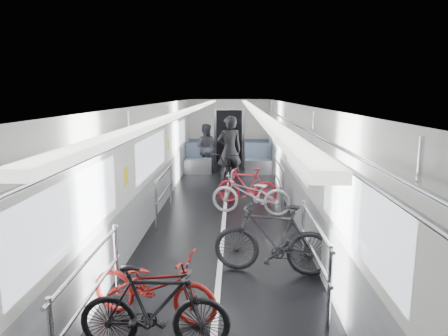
{
  "coord_description": "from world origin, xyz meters",
  "views": [
    {
      "loc": [
        0.22,
        -8.03,
        2.62
      ],
      "look_at": [
        0.0,
        0.03,
        1.11
      ],
      "focal_mm": 32.0,
      "sensor_mm": 36.0,
      "label": 1
    }
  ],
  "objects_px": {
    "bike_right_mid": "(251,194)",
    "bike_right_far": "(247,186)",
    "person_standing": "(229,151)",
    "bike_left_near": "(154,285)",
    "bike_aisle": "(229,169)",
    "person_seated": "(205,148)",
    "bike_right_near": "(273,239)",
    "bike_left_mid": "(155,309)"
  },
  "relations": [
    {
      "from": "bike_right_mid",
      "to": "bike_left_near",
      "type": "bearing_deg",
      "value": -4.88
    },
    {
      "from": "bike_left_near",
      "to": "person_standing",
      "type": "relative_size",
      "value": 0.79
    },
    {
      "from": "bike_aisle",
      "to": "bike_right_mid",
      "type": "bearing_deg",
      "value": -71.04
    },
    {
      "from": "bike_left_mid",
      "to": "bike_right_mid",
      "type": "bearing_deg",
      "value": -13.52
    },
    {
      "from": "bike_left_mid",
      "to": "person_standing",
      "type": "xyz_separation_m",
      "value": [
        0.65,
        7.59,
        0.53
      ]
    },
    {
      "from": "bike_left_mid",
      "to": "bike_right_near",
      "type": "xyz_separation_m",
      "value": [
        1.37,
        1.85,
        0.06
      ]
    },
    {
      "from": "bike_right_mid",
      "to": "bike_right_far",
      "type": "height_order",
      "value": "bike_right_mid"
    },
    {
      "from": "bike_right_near",
      "to": "bike_right_far",
      "type": "relative_size",
      "value": 1.2
    },
    {
      "from": "bike_right_mid",
      "to": "person_standing",
      "type": "distance_m",
      "value": 2.91
    },
    {
      "from": "bike_left_near",
      "to": "bike_aisle",
      "type": "height_order",
      "value": "bike_aisle"
    },
    {
      "from": "person_standing",
      "to": "bike_left_near",
      "type": "bearing_deg",
      "value": 64.88
    },
    {
      "from": "bike_right_near",
      "to": "person_seated",
      "type": "relative_size",
      "value": 1.09
    },
    {
      "from": "bike_right_mid",
      "to": "person_seated",
      "type": "xyz_separation_m",
      "value": [
        -1.36,
        4.89,
        0.35
      ]
    },
    {
      "from": "bike_left_near",
      "to": "bike_right_near",
      "type": "bearing_deg",
      "value": -34.19
    },
    {
      "from": "bike_aisle",
      "to": "bike_right_near",
      "type": "bearing_deg",
      "value": -74.63
    },
    {
      "from": "bike_right_mid",
      "to": "bike_right_far",
      "type": "distance_m",
      "value": 0.83
    },
    {
      "from": "bike_left_near",
      "to": "bike_aisle",
      "type": "bearing_deg",
      "value": 9.76
    },
    {
      "from": "person_standing",
      "to": "person_seated",
      "type": "relative_size",
      "value": 1.24
    },
    {
      "from": "bike_right_far",
      "to": "bike_aisle",
      "type": "distance_m",
      "value": 1.94
    },
    {
      "from": "bike_left_near",
      "to": "person_seated",
      "type": "height_order",
      "value": "person_seated"
    },
    {
      "from": "person_standing",
      "to": "bike_left_mid",
      "type": "bearing_deg",
      "value": 66.39
    },
    {
      "from": "bike_aisle",
      "to": "person_standing",
      "type": "relative_size",
      "value": 0.94
    },
    {
      "from": "bike_right_near",
      "to": "person_seated",
      "type": "distance_m",
      "value": 7.98
    },
    {
      "from": "bike_right_near",
      "to": "bike_right_far",
      "type": "bearing_deg",
      "value": -166.03
    },
    {
      "from": "bike_left_near",
      "to": "person_standing",
      "type": "height_order",
      "value": "person_standing"
    },
    {
      "from": "bike_left_near",
      "to": "bike_right_far",
      "type": "relative_size",
      "value": 1.08
    },
    {
      "from": "person_seated",
      "to": "person_standing",
      "type": "bearing_deg",
      "value": 117.68
    },
    {
      "from": "bike_right_far",
      "to": "person_seated",
      "type": "xyz_separation_m",
      "value": [
        -1.3,
        4.06,
        0.37
      ]
    },
    {
      "from": "bike_right_near",
      "to": "bike_right_mid",
      "type": "relative_size",
      "value": 1.0
    },
    {
      "from": "bike_left_near",
      "to": "bike_aisle",
      "type": "xyz_separation_m",
      "value": [
        0.76,
        6.89,
        0.08
      ]
    },
    {
      "from": "bike_right_mid",
      "to": "bike_left_mid",
      "type": "bearing_deg",
      "value": -1.31
    },
    {
      "from": "bike_left_mid",
      "to": "bike_right_far",
      "type": "xyz_separation_m",
      "value": [
        1.1,
        5.61,
        -0.02
      ]
    },
    {
      "from": "bike_right_near",
      "to": "bike_right_mid",
      "type": "xyz_separation_m",
      "value": [
        -0.21,
        2.93,
        -0.07
      ]
    },
    {
      "from": "bike_right_mid",
      "to": "person_seated",
      "type": "distance_m",
      "value": 5.09
    },
    {
      "from": "bike_right_mid",
      "to": "bike_aisle",
      "type": "relative_size",
      "value": 0.93
    },
    {
      "from": "bike_left_mid",
      "to": "bike_left_near",
      "type": "bearing_deg",
      "value": 12.75
    },
    {
      "from": "bike_left_mid",
      "to": "bike_aisle",
      "type": "bearing_deg",
      "value": -4.67
    },
    {
      "from": "bike_right_mid",
      "to": "person_standing",
      "type": "relative_size",
      "value": 0.87
    },
    {
      "from": "bike_left_near",
      "to": "bike_left_mid",
      "type": "distance_m",
      "value": 0.62
    },
    {
      "from": "bike_aisle",
      "to": "person_seated",
      "type": "distance_m",
      "value": 2.35
    },
    {
      "from": "bike_left_near",
      "to": "person_seated",
      "type": "xyz_separation_m",
      "value": [
        -0.06,
        9.07,
        0.39
      ]
    },
    {
      "from": "bike_left_mid",
      "to": "bike_aisle",
      "type": "relative_size",
      "value": 0.82
    }
  ]
}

